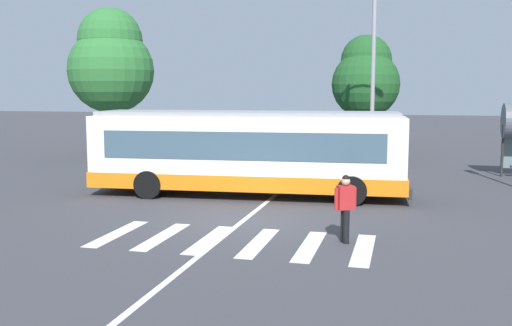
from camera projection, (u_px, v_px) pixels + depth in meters
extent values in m
plane|color=#3D3D42|center=(237.00, 222.00, 16.97)|extent=(160.00, 160.00, 0.00)
cylinder|color=black|center=(353.00, 180.00, 21.69)|extent=(1.02, 0.37, 1.00)
cylinder|color=black|center=(352.00, 191.00, 19.40)|extent=(1.02, 0.37, 1.00)
cylinder|color=black|center=(170.00, 175.00, 22.95)|extent=(1.02, 0.37, 1.00)
cylinder|color=black|center=(148.00, 185.00, 20.66)|extent=(1.02, 0.37, 1.00)
cube|color=white|center=(247.00, 151.00, 21.08)|extent=(11.26, 3.33, 2.55)
cube|color=orange|center=(247.00, 179.00, 21.20)|extent=(11.37, 3.36, 0.55)
cube|color=#3D5666|center=(247.00, 143.00, 21.04)|extent=(9.93, 3.29, 0.96)
cube|color=#3D5666|center=(406.00, 148.00, 20.07)|extent=(0.20, 2.24, 1.63)
cube|color=black|center=(406.00, 122.00, 19.96)|extent=(0.20, 1.94, 0.28)
cube|color=#99999E|center=(247.00, 114.00, 20.91)|extent=(10.80, 3.09, 0.16)
cube|color=#28282B|center=(408.00, 189.00, 20.22)|extent=(0.30, 2.55, 0.36)
cylinder|color=black|center=(344.00, 225.00, 14.74)|extent=(0.16, 0.16, 0.85)
cylinder|color=black|center=(346.00, 227.00, 14.58)|extent=(0.16, 0.16, 0.85)
cube|color=#B22323|center=(345.00, 198.00, 14.57)|extent=(0.48, 0.42, 0.60)
cylinder|color=#B22323|center=(336.00, 199.00, 14.51)|extent=(0.10, 0.10, 0.55)
cylinder|color=#B22323|center=(354.00, 198.00, 14.63)|extent=(0.10, 0.10, 0.55)
sphere|color=tan|center=(346.00, 181.00, 14.52)|extent=(0.22, 0.22, 0.22)
sphere|color=black|center=(346.00, 179.00, 14.51)|extent=(0.19, 0.19, 0.19)
cylinder|color=black|center=(220.00, 150.00, 34.37)|extent=(0.23, 0.65, 0.64)
cylinder|color=black|center=(248.00, 151.00, 34.03)|extent=(0.23, 0.65, 0.64)
cylinder|color=black|center=(206.00, 155.00, 31.66)|extent=(0.23, 0.65, 0.64)
cylinder|color=black|center=(236.00, 156.00, 31.32)|extent=(0.23, 0.65, 0.64)
cube|color=#38383D|center=(228.00, 147.00, 32.80)|extent=(2.01, 4.57, 0.52)
cube|color=#3D5666|center=(227.00, 139.00, 32.66)|extent=(1.69, 2.23, 0.44)
cube|color=#38383D|center=(227.00, 136.00, 32.63)|extent=(1.61, 2.04, 0.09)
cylinder|color=black|center=(268.00, 151.00, 33.73)|extent=(0.21, 0.64, 0.64)
cylinder|color=black|center=(297.00, 152.00, 33.33)|extent=(0.21, 0.64, 0.64)
cylinder|color=black|center=(256.00, 157.00, 31.04)|extent=(0.21, 0.64, 0.64)
cylinder|color=black|center=(287.00, 158.00, 30.64)|extent=(0.21, 0.64, 0.64)
cube|color=#234293|center=(277.00, 149.00, 32.15)|extent=(1.86, 4.51, 0.52)
cube|color=#3D5666|center=(277.00, 140.00, 32.00)|extent=(1.62, 2.17, 0.44)
cube|color=#234293|center=(277.00, 137.00, 31.98)|extent=(1.55, 1.99, 0.09)
cylinder|color=black|center=(313.00, 153.00, 32.96)|extent=(0.21, 0.64, 0.64)
cylinder|color=black|center=(343.00, 154.00, 32.57)|extent=(0.21, 0.64, 0.64)
cylinder|color=black|center=(306.00, 158.00, 30.27)|extent=(0.21, 0.64, 0.64)
cylinder|color=black|center=(338.00, 159.00, 29.88)|extent=(0.21, 0.64, 0.64)
cube|color=#196B70|center=(325.00, 150.00, 31.38)|extent=(1.87, 4.52, 0.52)
cube|color=#3D5666|center=(325.00, 141.00, 31.24)|extent=(1.63, 2.18, 0.44)
cube|color=#196B70|center=(325.00, 138.00, 31.21)|extent=(1.55, 2.00, 0.09)
cylinder|color=black|center=(359.00, 153.00, 32.62)|extent=(0.23, 0.65, 0.64)
cylinder|color=black|center=(389.00, 154.00, 32.28)|extent=(0.23, 0.65, 0.64)
cylinder|color=black|center=(357.00, 159.00, 29.91)|extent=(0.23, 0.65, 0.64)
cylinder|color=black|center=(390.00, 160.00, 29.57)|extent=(0.23, 0.65, 0.64)
cube|color=#C6B793|center=(374.00, 151.00, 31.06)|extent=(2.03, 4.58, 0.52)
cube|color=#3D5666|center=(374.00, 142.00, 30.91)|extent=(1.70, 2.23, 0.44)
cube|color=#C6B793|center=(374.00, 138.00, 30.89)|extent=(1.62, 2.05, 0.09)
cylinder|color=#28282B|center=(502.00, 151.00, 25.93)|extent=(0.12, 0.12, 2.30)
cylinder|color=#939399|center=(373.00, 70.00, 27.50)|extent=(0.20, 0.20, 9.57)
cylinder|color=brown|center=(113.00, 129.00, 33.16)|extent=(0.36, 0.36, 3.26)
sphere|color=#2D7033|center=(111.00, 70.00, 32.76)|extent=(4.78, 4.78, 4.78)
sphere|color=#2D7033|center=(110.00, 40.00, 32.60)|extent=(3.59, 3.59, 3.59)
cylinder|color=brown|center=(364.00, 131.00, 35.75)|extent=(0.36, 0.36, 2.76)
sphere|color=#1E5123|center=(366.00, 84.00, 35.41)|extent=(4.11, 4.11, 4.11)
sphere|color=#1E5123|center=(366.00, 60.00, 35.54)|extent=(3.08, 3.08, 3.08)
cube|color=silver|center=(117.00, 233.00, 15.63)|extent=(0.45, 2.96, 0.01)
cube|color=silver|center=(162.00, 236.00, 15.31)|extent=(0.45, 2.96, 0.01)
cube|color=silver|center=(209.00, 239.00, 15.00)|extent=(0.45, 2.96, 0.01)
cube|color=silver|center=(258.00, 243.00, 14.68)|extent=(0.45, 2.96, 0.01)
cube|color=silver|center=(310.00, 246.00, 14.36)|extent=(0.45, 2.96, 0.01)
cube|color=silver|center=(363.00, 250.00, 14.04)|extent=(0.45, 2.96, 0.01)
cube|color=silver|center=(258.00, 209.00, 18.87)|extent=(0.16, 24.00, 0.01)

